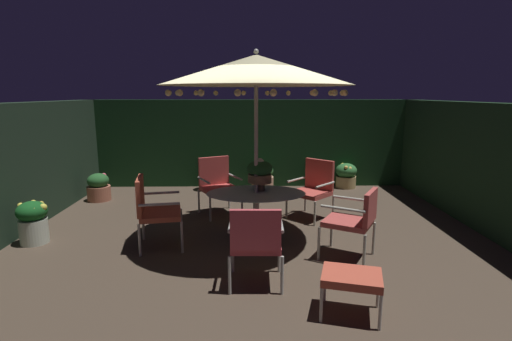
{
  "coord_description": "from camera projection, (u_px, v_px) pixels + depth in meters",
  "views": [
    {
      "loc": [
        -0.08,
        -5.42,
        2.14
      ],
      "look_at": [
        0.04,
        0.17,
        1.03
      ],
      "focal_mm": 27.32,
      "sensor_mm": 36.0,
      "label": 1
    }
  ],
  "objects": [
    {
      "name": "hedge_backdrop_rear",
      "position": [
        251.0,
        143.0,
        9.1
      ],
      "size": [
        7.65,
        0.3,
        2.0
      ],
      "primitive_type": "cube",
      "color": "#17371C",
      "rests_on": "ground_plane"
    },
    {
      "name": "ottoman_footrest",
      "position": [
        352.0,
        279.0,
        3.77
      ],
      "size": [
        0.66,
        0.57,
        0.43
      ],
      "color": "#B7AFA3",
      "rests_on": "ground_plane"
    },
    {
      "name": "potted_plant_left_near",
      "position": [
        33.0,
        221.0,
        5.62
      ],
      "size": [
        0.43,
        0.42,
        0.62
      ],
      "color": "beige",
      "rests_on": "ground_plane"
    },
    {
      "name": "patio_chair_north",
      "position": [
        153.0,
        207.0,
        5.43
      ],
      "size": [
        0.69,
        0.74,
        1.01
      ],
      "color": "#B9B0A8",
      "rests_on": "ground_plane"
    },
    {
      "name": "patio_chair_northeast",
      "position": [
        256.0,
        239.0,
        4.29
      ],
      "size": [
        0.61,
        0.59,
        0.95
      ],
      "color": "#B2B4AC",
      "rests_on": "ground_plane"
    },
    {
      "name": "patio_dining_table",
      "position": [
        256.0,
        203.0,
        5.73
      ],
      "size": [
        1.45,
        1.03,
        0.72
      ],
      "color": "#B8B2AA",
      "rests_on": "ground_plane"
    },
    {
      "name": "patio_umbrella",
      "position": [
        256.0,
        70.0,
        5.36
      ],
      "size": [
        2.7,
        2.7,
        2.74
      ],
      "color": "#B3B2A8",
      "rests_on": "ground_plane"
    },
    {
      "name": "centerpiece_planter",
      "position": [
        260.0,
        172.0,
        5.76
      ],
      "size": [
        0.38,
        0.38,
        0.48
      ],
      "color": "olive",
      "rests_on": "patio_dining_table"
    },
    {
      "name": "potted_plant_back_center",
      "position": [
        207.0,
        175.0,
        8.75
      ],
      "size": [
        0.41,
        0.41,
        0.62
      ],
      "color": "beige",
      "rests_on": "ground_plane"
    },
    {
      "name": "patio_chair_southeast",
      "position": [
        314.0,
        186.0,
        6.78
      ],
      "size": [
        0.85,
        0.85,
        1.01
      ],
      "color": "#BBB5A5",
      "rests_on": "ground_plane"
    },
    {
      "name": "potted_plant_right_far",
      "position": [
        99.0,
        187.0,
        7.9
      ],
      "size": [
        0.46,
        0.46,
        0.56
      ],
      "color": "#AC634A",
      "rests_on": "ground_plane"
    },
    {
      "name": "potted_plant_back_right",
      "position": [
        346.0,
        175.0,
        8.98
      ],
      "size": [
        0.48,
        0.48,
        0.57
      ],
      "color": "tan",
      "rests_on": "ground_plane"
    },
    {
      "name": "hedge_backdrop_right",
      "position": [
        508.0,
        174.0,
        5.62
      ],
      "size": [
        0.3,
        7.56,
        2.0
      ],
      "primitive_type": "cube",
      "color": "#18311C",
      "rests_on": "ground_plane"
    },
    {
      "name": "patio_chair_east",
      "position": [
        355.0,
        218.0,
        5.03
      ],
      "size": [
        0.81,
        0.78,
        0.94
      ],
      "color": "#B3B5A5",
      "rests_on": "ground_plane"
    },
    {
      "name": "ground_plane",
      "position": [
        254.0,
        242.0,
        5.73
      ],
      "size": [
        7.65,
        7.56,
        0.02
      ],
      "primitive_type": "cube",
      "color": "#483B2E"
    },
    {
      "name": "potted_plant_left_far",
      "position": [
        262.0,
        177.0,
        8.71
      ],
      "size": [
        0.49,
        0.49,
        0.61
      ],
      "color": "tan",
      "rests_on": "ground_plane"
    },
    {
      "name": "patio_chair_south",
      "position": [
        217.0,
        182.0,
        7.0
      ],
      "size": [
        0.83,
        0.81,
        1.01
      ],
      "color": "#B6B3AC",
      "rests_on": "ground_plane"
    },
    {
      "name": "potted_plant_right_near",
      "position": [
        313.0,
        177.0,
        8.83
      ],
      "size": [
        0.37,
        0.37,
        0.51
      ],
      "color": "beige",
      "rests_on": "ground_plane"
    }
  ]
}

